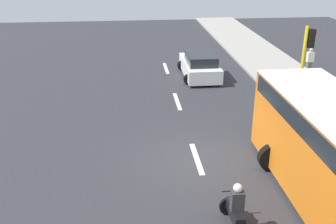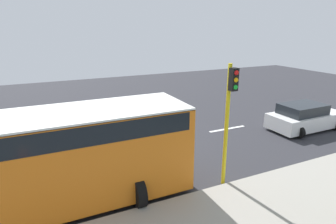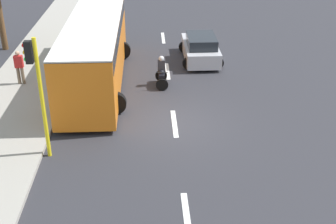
{
  "view_description": "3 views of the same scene",
  "coord_description": "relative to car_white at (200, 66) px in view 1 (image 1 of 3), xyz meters",
  "views": [
    {
      "loc": [
        -2.45,
        -13.13,
        7.54
      ],
      "look_at": [
        -0.99,
        1.11,
        1.5
      ],
      "focal_mm": 42.79,
      "sensor_mm": 36.0,
      "label": 1
    },
    {
      "loc": [
        12.39,
        -3.6,
        5.67
      ],
      "look_at": [
        -0.76,
        2.57,
        1.26
      ],
      "focal_mm": 30.14,
      "sensor_mm": 36.0,
      "label": 2
    },
    {
      "loc": [
        1.08,
        16.48,
        8.82
      ],
      "look_at": [
        0.3,
        0.65,
        0.88
      ],
      "focal_mm": 47.76,
      "sensor_mm": 36.0,
      "label": 3
    }
  ],
  "objects": [
    {
      "name": "lane_stripe_far_south",
      "position": [
        -1.87,
        2.05,
        -0.71
      ],
      "size": [
        0.2,
        2.4,
        0.01
      ],
      "primitive_type": "cube",
      "color": "white",
      "rests_on": "ground"
    },
    {
      "name": "traffic_light_corner",
      "position": [
        2.98,
        -7.68,
        2.22
      ],
      "size": [
        0.49,
        0.24,
        4.5
      ],
      "color": "yellow",
      "rests_on": "ground"
    },
    {
      "name": "car_white",
      "position": [
        0.0,
        0.0,
        0.0
      ],
      "size": [
        2.36,
        4.36,
        1.52
      ],
      "color": "white",
      "rests_on": "ground"
    },
    {
      "name": "ground_plane",
      "position": [
        -1.87,
        -9.95,
        -0.76
      ],
      "size": [
        40.0,
        60.0,
        0.1
      ],
      "primitive_type": "cube",
      "color": "#2D2D33"
    },
    {
      "name": "lane_stripe_south",
      "position": [
        -1.87,
        -3.95,
        -0.71
      ],
      "size": [
        0.2,
        2.4,
        0.01
      ],
      "primitive_type": "cube",
      "color": "white",
      "rests_on": "ground"
    },
    {
      "name": "pedestrian_by_tree",
      "position": [
        6.53,
        -0.8,
        0.35
      ],
      "size": [
        0.4,
        0.24,
        1.69
      ],
      "color": "#72604C",
      "rests_on": "sidewalk"
    },
    {
      "name": "lane_stripe_mid",
      "position": [
        -1.87,
        -9.95,
        -0.71
      ],
      "size": [
        0.2,
        2.4,
        0.01
      ],
      "primitive_type": "cube",
      "color": "white",
      "rests_on": "ground"
    },
    {
      "name": "motorcycle",
      "position": [
        -1.48,
        -14.03,
        -0.07
      ],
      "size": [
        0.6,
        1.3,
        1.53
      ],
      "color": "black",
      "rests_on": "ground"
    }
  ]
}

